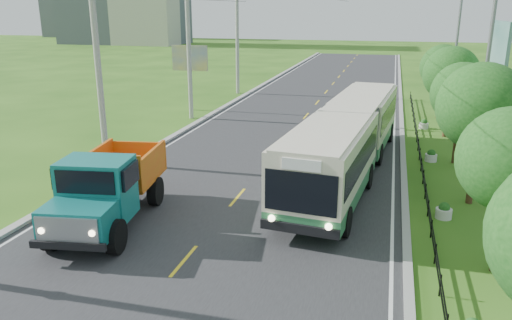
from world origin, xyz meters
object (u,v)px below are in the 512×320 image
at_px(billboard_left, 190,62).
at_px(pole_mid, 189,50).
at_px(streetlight_mid, 483,72).
at_px(tree_third, 482,111).
at_px(tree_back, 443,69).
at_px(streetlight_far, 454,51).
at_px(planter_near, 444,211).
at_px(tree_fourth, 463,97).
at_px(tree_second, 511,165).
at_px(tree_fifth, 452,77).
at_px(dump_truck, 108,184).
at_px(pole_far, 238,40).
at_px(pole_near, 99,68).
at_px(bus, 348,136).
at_px(billboard_right, 497,54).
at_px(planter_far, 424,125).
at_px(planter_mid, 431,156).

bearing_deg(billboard_left, pole_mid, -67.58).
height_order(pole_mid, streetlight_mid, pole_mid).
xyz_separation_m(tree_third, tree_back, (-0.00, 18.00, -0.33)).
bearing_deg(streetlight_far, planter_near, -95.30).
bearing_deg(streetlight_mid, tree_fourth, 169.85).
height_order(tree_second, tree_fifth, tree_fifth).
distance_m(streetlight_mid, billboard_left, 22.51).
xyz_separation_m(tree_fourth, tree_back, (0.00, 12.00, 0.07)).
relative_size(tree_second, streetlight_far, 0.58).
bearing_deg(tree_back, dump_truck, -119.88).
bearing_deg(tree_back, pole_far, 159.26).
height_order(pole_near, tree_third, pole_near).
xyz_separation_m(planter_near, bus, (-4.24, 4.48, 1.74)).
bearing_deg(dump_truck, pole_far, 89.30).
height_order(billboard_right, dump_truck, billboard_right).
height_order(streetlight_mid, streetlight_far, same).
height_order(streetlight_mid, billboard_left, streetlight_mid).
relative_size(pole_far, streetlight_mid, 1.10).
xyz_separation_m(pole_far, dump_truck, (4.31, -30.88, -3.47)).
relative_size(tree_fifth, dump_truck, 0.81).
height_order(streetlight_far, billboard_left, streetlight_far).
xyz_separation_m(pole_near, tree_second, (18.12, -6.86, -1.57)).
bearing_deg(planter_far, billboard_left, 173.69).
xyz_separation_m(planter_near, dump_truck, (-12.55, -3.88, 1.34)).
distance_m(pole_mid, pole_far, 12.00).
xyz_separation_m(tree_fourth, billboard_right, (2.44, 5.86, 1.76)).
relative_size(tree_fifth, planter_mid, 8.66).
relative_size(tree_third, billboard_left, 1.15).
xyz_separation_m(tree_third, planter_far, (-1.26, 13.86, -3.70)).
relative_size(tree_back, bus, 0.31).
bearing_deg(tree_fourth, streetlight_far, 86.75).
bearing_deg(planter_far, streetlight_mid, -75.68).
height_order(tree_fourth, streetlight_mid, streetlight_mid).
distance_m(tree_fifth, planter_near, 14.64).
bearing_deg(bus, tree_fourth, 39.10).
distance_m(planter_mid, bus, 5.78).
xyz_separation_m(pole_far, tree_third, (18.12, -24.86, -1.11)).
bearing_deg(dump_truck, bus, 36.55).
xyz_separation_m(tree_third, streetlight_mid, (0.79, 5.86, 0.92)).
height_order(planter_near, dump_truck, dump_truck).
bearing_deg(billboard_right, streetlight_mid, -105.44).
xyz_separation_m(pole_mid, streetlight_far, (18.90, 7.00, -0.19)).
relative_size(planter_near, billboard_right, 0.09).
relative_size(pole_near, streetlight_mid, 1.10).
distance_m(pole_mid, tree_second, 26.20).
distance_m(pole_near, tree_second, 19.44).
xyz_separation_m(tree_fourth, billboard_left, (-19.36, 9.86, 0.28)).
bearing_deg(streetlight_far, billboard_right, -78.29).
xyz_separation_m(planter_near, billboard_right, (3.70, 14.00, 5.06)).
bearing_deg(tree_fourth, bus, -146.37).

